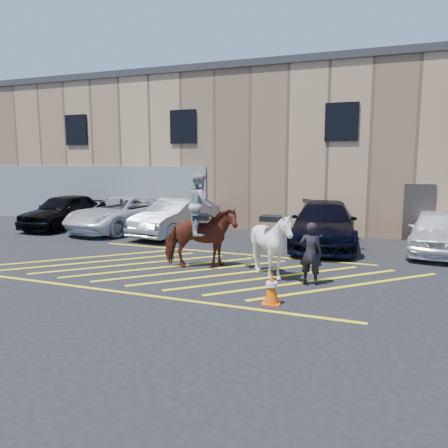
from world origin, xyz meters
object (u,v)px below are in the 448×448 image
(car_black_suv, at_px, (64,211))
(car_blue_suv, at_px, (324,224))
(car_white_suv, at_px, (437,232))
(mounted_bay, at_px, (201,230))
(handler, at_px, (311,253))
(saddled_white, at_px, (271,245))
(car_white_pickup, at_px, (122,214))
(traffic_cone, at_px, (272,288))
(car_silver_sedan, at_px, (176,217))

(car_black_suv, height_order, car_blue_suv, car_blue_suv)
(car_white_suv, distance_m, mounted_bay, 8.03)
(handler, distance_m, saddled_white, 1.09)
(car_black_suv, height_order, saddled_white, saddled_white)
(car_white_suv, bearing_deg, car_blue_suv, -174.50)
(car_white_pickup, xyz_separation_m, saddled_white, (8.22, -5.20, 0.15))
(car_blue_suv, height_order, mounted_bay, mounted_bay)
(car_blue_suv, xyz_separation_m, mounted_bay, (-2.82, -4.61, 0.31))
(car_white_suv, xyz_separation_m, traffic_cone, (-3.77, -7.06, -0.37))
(mounted_bay, relative_size, traffic_cone, 3.75)
(car_white_suv, xyz_separation_m, saddled_white, (-4.33, -5.01, 0.17))
(car_silver_sedan, height_order, saddled_white, saddled_white)
(handler, relative_size, saddled_white, 0.88)
(car_white_pickup, bearing_deg, mounted_bay, -31.39)
(saddled_white, bearing_deg, car_blue_suv, 82.99)
(car_white_pickup, height_order, car_silver_sedan, car_silver_sedan)
(handler, distance_m, traffic_cone, 1.98)
(saddled_white, bearing_deg, car_black_suv, 156.14)
(handler, bearing_deg, car_silver_sedan, -36.30)
(car_white_pickup, relative_size, traffic_cone, 7.41)
(car_silver_sedan, bearing_deg, car_black_suv, -172.03)
(car_black_suv, distance_m, car_silver_sedan, 5.72)
(car_blue_suv, bearing_deg, saddled_white, -104.13)
(car_white_pickup, relative_size, handler, 3.45)
(car_silver_sedan, xyz_separation_m, mounted_bay, (3.22, -4.65, 0.34))
(mounted_bay, bearing_deg, car_silver_sedan, 124.71)
(car_white_pickup, height_order, handler, handler)
(car_black_suv, relative_size, mounted_bay, 1.68)
(traffic_cone, bearing_deg, handler, 75.10)
(car_black_suv, relative_size, car_white_pickup, 0.85)
(saddled_white, bearing_deg, car_white_pickup, 147.71)
(car_white_suv, xyz_separation_m, mounted_bay, (-6.54, -4.65, 0.37))
(car_silver_sedan, height_order, mounted_bay, mounted_bay)
(car_white_suv, bearing_deg, mounted_bay, -139.71)
(car_black_suv, distance_m, car_blue_suv, 11.76)
(car_white_suv, height_order, saddled_white, saddled_white)
(car_black_suv, bearing_deg, car_blue_suv, -1.42)
(car_white_pickup, height_order, traffic_cone, car_white_pickup)
(car_black_suv, bearing_deg, car_silver_sedan, -0.79)
(car_black_suv, xyz_separation_m, car_silver_sedan, (5.72, 0.08, -0.02))
(car_white_suv, relative_size, saddled_white, 2.40)
(car_silver_sedan, distance_m, traffic_cone, 9.27)
(car_black_suv, xyz_separation_m, car_white_suv, (15.48, 0.08, -0.05))
(car_blue_suv, xyz_separation_m, traffic_cone, (-0.04, -7.01, -0.43))
(car_blue_suv, distance_m, mounted_bay, 5.41)
(car_blue_suv, distance_m, traffic_cone, 7.03)
(car_blue_suv, relative_size, traffic_cone, 7.54)
(car_blue_suv, bearing_deg, handler, -92.08)
(car_white_suv, relative_size, traffic_cone, 5.89)
(mounted_bay, bearing_deg, car_blue_suv, 58.59)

